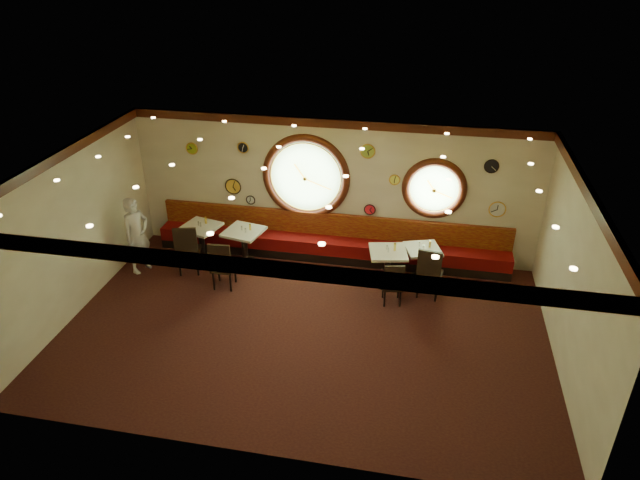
{
  "coord_description": "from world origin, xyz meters",
  "views": [
    {
      "loc": [
        1.94,
        -8.48,
        6.59
      ],
      "look_at": [
        0.14,
        0.8,
        1.5
      ],
      "focal_mm": 32.0,
      "sensor_mm": 36.0,
      "label": 1
    }
  ],
  "objects_px": {
    "condiment_c_salt": "(387,247)",
    "condiment_a_bottle": "(206,220)",
    "condiment_a_salt": "(198,224)",
    "condiment_b_pepper": "(245,230)",
    "waiter": "(137,235)",
    "condiment_c_bottle": "(395,247)",
    "condiment_d_bottle": "(430,244)",
    "chair_b": "(222,263)",
    "table_d": "(422,260)",
    "condiment_c_pepper": "(388,250)",
    "condiment_a_pepper": "(201,225)",
    "chair_a": "(187,247)",
    "table_a": "(201,238)",
    "table_b": "(244,243)",
    "condiment_d_salt": "(420,244)",
    "table_c": "(387,264)",
    "condiment_d_pepper": "(424,247)",
    "chair_d": "(430,270)",
    "chair_c": "(393,281)",
    "condiment_b_salt": "(242,228)"
  },
  "relations": [
    {
      "from": "condiment_c_bottle",
      "to": "condiment_d_bottle",
      "type": "bearing_deg",
      "value": 28.19
    },
    {
      "from": "condiment_c_pepper",
      "to": "condiment_a_pepper",
      "type": "bearing_deg",
      "value": 175.73
    },
    {
      "from": "waiter",
      "to": "chair_b",
      "type": "bearing_deg",
      "value": -77.55
    },
    {
      "from": "condiment_d_salt",
      "to": "condiment_a_salt",
      "type": "bearing_deg",
      "value": -178.54
    },
    {
      "from": "table_c",
      "to": "condiment_d_pepper",
      "type": "bearing_deg",
      "value": 23.66
    },
    {
      "from": "condiment_d_salt",
      "to": "condiment_a_bottle",
      "type": "height_order",
      "value": "condiment_a_bottle"
    },
    {
      "from": "condiment_d_pepper",
      "to": "condiment_c_salt",
      "type": "bearing_deg",
      "value": -161.91
    },
    {
      "from": "condiment_d_pepper",
      "to": "condiment_a_pepper",
      "type": "bearing_deg",
      "value": -179.54
    },
    {
      "from": "condiment_c_bottle",
      "to": "condiment_d_bottle",
      "type": "distance_m",
      "value": 0.81
    },
    {
      "from": "condiment_c_bottle",
      "to": "waiter",
      "type": "bearing_deg",
      "value": -175.34
    },
    {
      "from": "table_a",
      "to": "waiter",
      "type": "bearing_deg",
      "value": -148.79
    },
    {
      "from": "table_b",
      "to": "condiment_b_salt",
      "type": "height_order",
      "value": "condiment_b_salt"
    },
    {
      "from": "chair_c",
      "to": "condiment_d_bottle",
      "type": "bearing_deg",
      "value": 48.3
    },
    {
      "from": "waiter",
      "to": "condiment_a_bottle",
      "type": "bearing_deg",
      "value": -32.45
    },
    {
      "from": "table_b",
      "to": "condiment_b_pepper",
      "type": "xyz_separation_m",
      "value": [
        0.07,
        -0.08,
        0.37
      ]
    },
    {
      "from": "condiment_c_salt",
      "to": "condiment_a_bottle",
      "type": "relative_size",
      "value": 0.59
    },
    {
      "from": "table_c",
      "to": "condiment_c_salt",
      "type": "bearing_deg",
      "value": 118.3
    },
    {
      "from": "condiment_b_salt",
      "to": "waiter",
      "type": "xyz_separation_m",
      "value": [
        -2.14,
        -0.67,
        -0.05
      ]
    },
    {
      "from": "chair_d",
      "to": "condiment_d_pepper",
      "type": "xyz_separation_m",
      "value": [
        -0.15,
        0.62,
        0.17
      ]
    },
    {
      "from": "chair_d",
      "to": "condiment_c_salt",
      "type": "height_order",
      "value": "chair_d"
    },
    {
      "from": "table_c",
      "to": "condiment_b_pepper",
      "type": "height_order",
      "value": "condiment_b_pepper"
    },
    {
      "from": "chair_d",
      "to": "condiment_a_salt",
      "type": "height_order",
      "value": "chair_d"
    },
    {
      "from": "chair_a",
      "to": "condiment_b_pepper",
      "type": "bearing_deg",
      "value": 9.97
    },
    {
      "from": "table_b",
      "to": "waiter",
      "type": "bearing_deg",
      "value": -163.27
    },
    {
      "from": "condiment_c_salt",
      "to": "condiment_c_bottle",
      "type": "distance_m",
      "value": 0.17
    },
    {
      "from": "condiment_b_salt",
      "to": "condiment_c_salt",
      "type": "xyz_separation_m",
      "value": [
        3.2,
        -0.2,
        -0.03
      ]
    },
    {
      "from": "table_d",
      "to": "condiment_c_pepper",
      "type": "distance_m",
      "value": 0.9
    },
    {
      "from": "condiment_c_bottle",
      "to": "condiment_c_pepper",
      "type": "bearing_deg",
      "value": -144.44
    },
    {
      "from": "condiment_a_salt",
      "to": "table_b",
      "type": "bearing_deg",
      "value": -3.04
    },
    {
      "from": "table_a",
      "to": "condiment_d_salt",
      "type": "bearing_deg",
      "value": 1.6
    },
    {
      "from": "chair_b",
      "to": "condiment_b_pepper",
      "type": "distance_m",
      "value": 1.03
    },
    {
      "from": "chair_c",
      "to": "table_c",
      "type": "bearing_deg",
      "value": 92.39
    },
    {
      "from": "condiment_a_bottle",
      "to": "table_a",
      "type": "bearing_deg",
      "value": -119.67
    },
    {
      "from": "chair_d",
      "to": "condiment_d_salt",
      "type": "bearing_deg",
      "value": 117.47
    },
    {
      "from": "waiter",
      "to": "condiment_c_salt",
      "type": "bearing_deg",
      "value": -61.81
    },
    {
      "from": "condiment_c_salt",
      "to": "waiter",
      "type": "relative_size",
      "value": 0.06
    },
    {
      "from": "table_b",
      "to": "condiment_b_salt",
      "type": "bearing_deg",
      "value": 167.67
    },
    {
      "from": "table_c",
      "to": "waiter",
      "type": "distance_m",
      "value": 5.4
    },
    {
      "from": "chair_b",
      "to": "condiment_c_salt",
      "type": "xyz_separation_m",
      "value": [
        3.31,
        0.85,
        0.25
      ]
    },
    {
      "from": "condiment_c_salt",
      "to": "condiment_b_pepper",
      "type": "relative_size",
      "value": 0.95
    },
    {
      "from": "condiment_b_pepper",
      "to": "condiment_a_salt",
      "type": "bearing_deg",
      "value": 173.2
    },
    {
      "from": "condiment_a_salt",
      "to": "condiment_b_pepper",
      "type": "bearing_deg",
      "value": -6.8
    },
    {
      "from": "chair_d",
      "to": "condiment_a_salt",
      "type": "distance_m",
      "value": 5.16
    },
    {
      "from": "table_c",
      "to": "condiment_b_pepper",
      "type": "relative_size",
      "value": 8.64
    },
    {
      "from": "chair_c",
      "to": "chair_b",
      "type": "bearing_deg",
      "value": 170.07
    },
    {
      "from": "table_a",
      "to": "condiment_a_bottle",
      "type": "relative_size",
      "value": 5.75
    },
    {
      "from": "condiment_d_salt",
      "to": "table_a",
      "type": "bearing_deg",
      "value": -178.4
    },
    {
      "from": "table_d",
      "to": "condiment_c_pepper",
      "type": "xyz_separation_m",
      "value": [
        -0.7,
        -0.41,
        0.39
      ]
    },
    {
      "from": "condiment_a_pepper",
      "to": "chair_a",
      "type": "bearing_deg",
      "value": -97.67
    },
    {
      "from": "condiment_d_pepper",
      "to": "condiment_a_bottle",
      "type": "bearing_deg",
      "value": 178.38
    }
  ]
}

